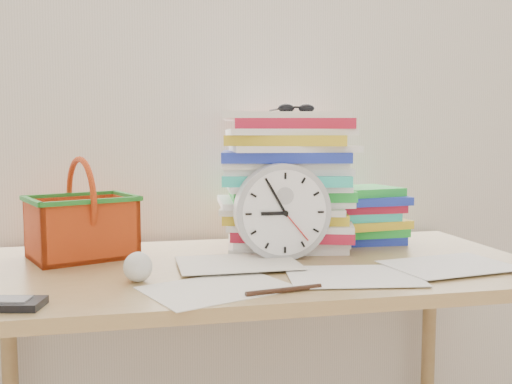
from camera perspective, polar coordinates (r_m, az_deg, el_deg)
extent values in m
cube|color=silver|center=(1.82, -2.74, 14.57)|extent=(4.00, 0.04, 2.70)
cube|color=silver|center=(1.79, -2.63, 13.09)|extent=(2.40, 0.01, 2.50)
cube|color=#987947|center=(1.44, -0.04, -7.71)|extent=(1.40, 0.70, 0.03)
cylinder|color=#987947|center=(2.04, 16.86, -14.88)|extent=(0.04, 0.04, 0.72)
cylinder|color=#A7A9AC|center=(1.46, 2.65, -1.97)|extent=(0.25, 0.05, 0.25)
sphere|color=silver|center=(1.28, -11.75, -7.32)|extent=(0.07, 0.07, 0.07)
cylinder|color=black|center=(1.17, 2.83, -9.77)|extent=(0.17, 0.04, 0.01)
cube|color=black|center=(1.17, -23.99, -10.19)|extent=(0.16, 0.10, 0.01)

